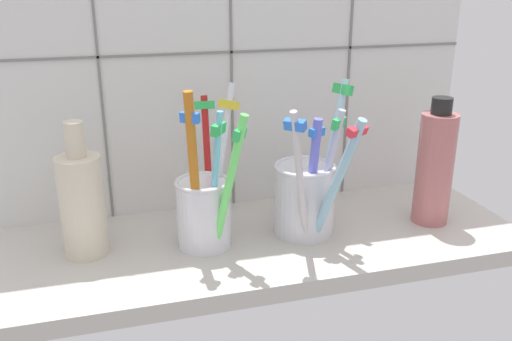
# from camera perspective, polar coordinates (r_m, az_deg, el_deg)

# --- Properties ---
(counter_slab) EXTENTS (0.64, 0.22, 0.02)m
(counter_slab) POSITION_cam_1_polar(r_m,az_deg,el_deg) (0.67, -0.10, -7.69)
(counter_slab) COLOR #BCB7AD
(counter_slab) RESTS_ON ground
(tile_wall_back) EXTENTS (0.64, 0.02, 0.45)m
(tile_wall_back) POSITION_cam_1_polar(r_m,az_deg,el_deg) (0.71, -2.75, 12.28)
(tile_wall_back) COLOR silver
(tile_wall_back) RESTS_ON ground
(toothbrush_cup_left) EXTENTS (0.08, 0.11, 0.19)m
(toothbrush_cup_left) POSITION_cam_1_polar(r_m,az_deg,el_deg) (0.63, -5.19, -3.58)
(toothbrush_cup_left) COLOR silver
(toothbrush_cup_left) RESTS_ON counter_slab
(toothbrush_cup_right) EXTENTS (0.11, 0.12, 0.18)m
(toothbrush_cup_right) POSITION_cam_1_polar(r_m,az_deg,el_deg) (0.65, 5.34, -2.49)
(toothbrush_cup_right) COLOR silver
(toothbrush_cup_right) RESTS_ON counter_slab
(ceramic_vase) EXTENTS (0.05, 0.05, 0.15)m
(ceramic_vase) POSITION_cam_1_polar(r_m,az_deg,el_deg) (0.63, -17.40, -3.17)
(ceramic_vase) COLOR beige
(ceramic_vase) RESTS_ON counter_slab
(soap_bottle) EXTENTS (0.04, 0.04, 0.16)m
(soap_bottle) POSITION_cam_1_polar(r_m,az_deg,el_deg) (0.71, 17.86, 0.39)
(soap_bottle) COLOR #B56665
(soap_bottle) RESTS_ON counter_slab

